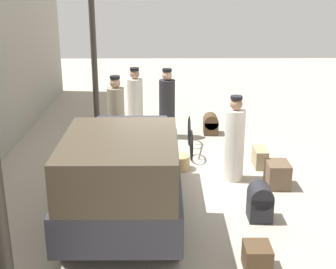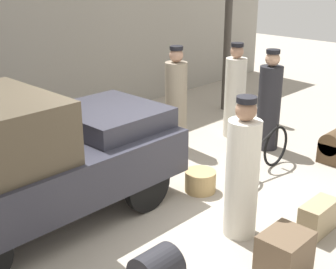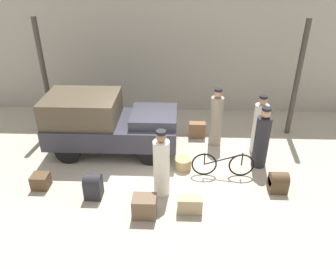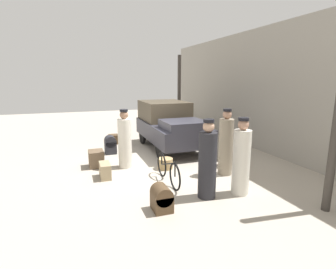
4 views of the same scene
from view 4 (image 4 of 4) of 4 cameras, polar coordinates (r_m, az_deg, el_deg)
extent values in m
plane|color=#A89E8E|center=(8.60, -1.71, -6.04)|extent=(30.00, 30.00, 0.00)
cube|color=gray|center=(10.21, 20.78, 8.92)|extent=(16.00, 0.15, 4.50)
cylinder|color=#38332D|center=(12.61, 2.44, 8.40)|extent=(0.17, 0.17, 3.75)
cylinder|color=black|center=(9.43, 8.00, -2.18)|extent=(0.74, 0.12, 0.74)
cylinder|color=black|center=(8.80, -1.74, -3.10)|extent=(0.74, 0.12, 0.74)
cylinder|color=black|center=(11.54, 2.51, 0.53)|extent=(0.74, 0.12, 0.74)
cylinder|color=black|center=(11.03, -5.59, -0.06)|extent=(0.74, 0.12, 0.74)
cube|color=#2D2D38|center=(10.09, 0.68, 0.78)|extent=(3.84, 1.84, 0.62)
cube|color=#473D2D|center=(10.79, -0.92, 5.22)|extent=(2.11, 1.69, 0.76)
cube|color=#2D2D38|center=(8.87, 3.51, 2.15)|extent=(1.35, 1.43, 0.28)
torus|color=black|center=(6.41, 1.51, -9.16)|extent=(0.69, 0.04, 0.69)
torus|color=black|center=(7.30, -1.36, -6.49)|extent=(0.69, 0.04, 0.69)
cylinder|color=black|center=(6.80, -0.02, -6.39)|extent=(1.02, 0.04, 0.37)
cylinder|color=black|center=(7.25, -1.37, -5.15)|extent=(0.04, 0.04, 0.36)
cylinder|color=black|center=(6.34, 1.52, -7.52)|extent=(0.04, 0.04, 0.39)
cylinder|color=tan|center=(7.96, -0.62, -6.33)|extent=(0.46, 0.46, 0.32)
cylinder|color=#232328|center=(5.98, 8.57, -6.67)|extent=(0.41, 0.41, 1.52)
sphere|color=tan|center=(5.76, 8.84, 1.70)|extent=(0.25, 0.25, 0.25)
cylinder|color=black|center=(5.74, 8.88, 2.98)|extent=(0.24, 0.24, 0.07)
cylinder|color=silver|center=(8.04, -9.36, -1.93)|extent=(0.40, 0.40, 1.50)
sphere|color=#936B51|center=(7.88, -9.57, 4.25)|extent=(0.25, 0.25, 0.25)
cylinder|color=black|center=(7.86, -9.61, 5.18)|extent=(0.24, 0.24, 0.07)
cylinder|color=gray|center=(7.51, 12.45, -2.68)|extent=(0.39, 0.39, 1.59)
sphere|color=tan|center=(7.34, 12.77, 4.25)|extent=(0.24, 0.24, 0.24)
cylinder|color=black|center=(7.33, 12.81, 5.22)|extent=(0.23, 0.23, 0.07)
cylinder|color=silver|center=(6.32, 15.64, -5.90)|extent=(0.40, 0.40, 1.53)
sphere|color=tan|center=(6.12, 16.11, 2.07)|extent=(0.25, 0.25, 0.25)
cylinder|color=black|center=(6.10, 16.18, 3.24)|extent=(0.24, 0.24, 0.07)
cube|color=brown|center=(8.31, 12.70, -5.10)|extent=(0.53, 0.28, 0.52)
cube|color=#232328|center=(9.75, -12.40, -2.75)|extent=(0.42, 0.40, 0.46)
cylinder|color=#232328|center=(9.69, -12.46, -1.44)|extent=(0.42, 0.40, 0.40)
cube|color=#4C3823|center=(11.21, -11.77, -1.00)|extent=(0.43, 0.39, 0.38)
cube|color=#9E8966|center=(7.44, -13.54, -7.62)|extent=(0.58, 0.27, 0.41)
cube|color=#4C3823|center=(5.56, -1.38, -14.53)|extent=(0.45, 0.38, 0.35)
cylinder|color=#4C3823|center=(5.48, -1.39, -12.87)|extent=(0.45, 0.38, 0.38)
cube|color=brown|center=(8.41, -15.35, -5.09)|extent=(0.55, 0.44, 0.51)
camera|label=1|loc=(16.90, -10.63, 16.45)|focal=50.00mm
camera|label=2|loc=(12.10, -27.83, 13.31)|focal=50.00mm
camera|label=3|loc=(9.36, -59.24, 23.09)|focal=35.00mm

